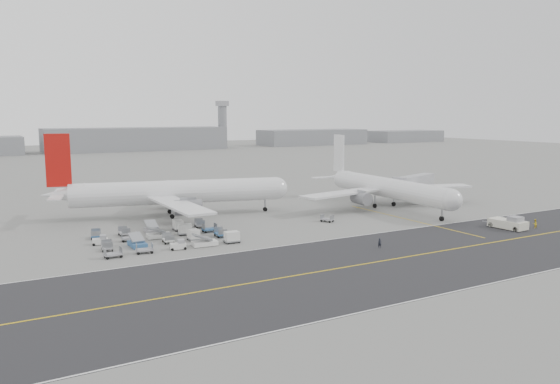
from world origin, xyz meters
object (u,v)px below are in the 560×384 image
pushback_tug (509,223)px  jet_bridge (415,182)px  airliner_a (172,192)px  airliner_b (385,187)px  ground_crew_b (535,224)px  control_tower (222,123)px  ground_crew_a (380,243)px

pushback_tug → jet_bridge: 37.61m
pushback_tug → airliner_a: bearing=134.8°
airliner_b → ground_crew_b: size_ratio=27.16×
control_tower → pushback_tug: control_tower is taller
airliner_b → ground_crew_a: size_ratio=29.36×
airliner_b → ground_crew_a: (-27.47, -31.20, -4.00)m
control_tower → airliner_b: control_tower is taller
jet_bridge → ground_crew_a: 54.99m
jet_bridge → ground_crew_a: bearing=-157.5°
airliner_a → jet_bridge: airliner_a is taller
airliner_b → ground_crew_b: 35.20m
airliner_a → ground_crew_b: bearing=-116.1°
ground_crew_a → ground_crew_b: ground_crew_b is taller
airliner_a → airliner_b: size_ratio=1.08×
control_tower → ground_crew_b: 284.46m
airliner_a → pushback_tug: bearing=-117.3°
airliner_a → jet_bridge: bearing=-85.1°
jet_bridge → ground_crew_b: size_ratio=9.91×
airliner_b → ground_crew_a: 41.76m
pushback_tug → jet_bridge: size_ratio=0.52×
control_tower → airliner_b: bearing=-104.6°
airliner_b → airliner_a: bearing=166.8°
ground_crew_a → ground_crew_b: 37.10m
control_tower → jet_bridge: 245.77m
pushback_tug → ground_crew_a: pushback_tug is taller
airliner_b → ground_crew_b: airliner_b is taller
airliner_a → ground_crew_b: size_ratio=29.26×
control_tower → airliner_a: 257.25m
jet_bridge → airliner_a: bearing=153.0°
airliner_b → jet_bridge: airliner_b is taller
airliner_a → ground_crew_b: airliner_a is taller
control_tower → airliner_a: size_ratio=0.60×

